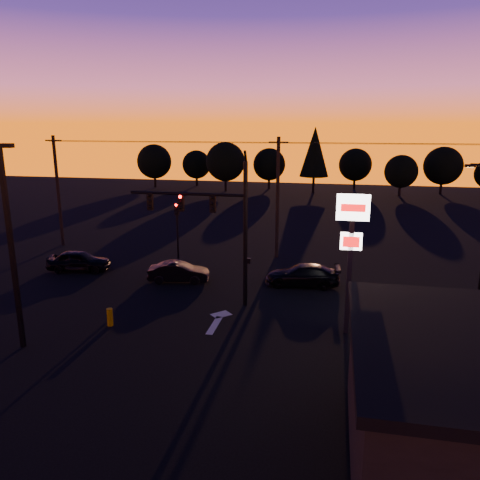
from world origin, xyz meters
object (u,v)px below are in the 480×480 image
object	(u,v)px
pylon_sign	(351,235)
car_right	(302,275)
bollard	(110,317)
secondary_signal	(177,223)
car_left	(79,261)
suv_parked	(405,359)
traffic_signal_mast	(217,218)
car_mid	(179,272)
parking_lot_light	(10,235)

from	to	relation	value
pylon_sign	car_right	xyz separation A→B (m)	(-2.60, 6.45, -4.24)
bollard	car_right	distance (m)	12.10
bollard	secondary_signal	bearing A→B (deg)	91.69
car_left	suv_parked	size ratio (longest dim) A/B	0.77
traffic_signal_mast	pylon_sign	world-z (taller)	traffic_signal_mast
car_left	car_mid	bearing A→B (deg)	-105.84
car_left	suv_parked	distance (m)	22.54
traffic_signal_mast	suv_parked	world-z (taller)	traffic_signal_mast
pylon_sign	car_right	distance (m)	8.14
pylon_sign	car_left	world-z (taller)	pylon_sign
car_mid	traffic_signal_mast	bearing A→B (deg)	-142.73
traffic_signal_mast	suv_parked	xyz separation A→B (m)	(9.34, -6.17, -4.17)
secondary_signal	car_mid	xyz separation A→B (m)	(1.54, -4.39, -2.22)
parking_lot_light	car_right	size ratio (longest dim) A/B	1.97
car_right	bollard	bearing A→B (deg)	-52.26
parking_lot_light	car_left	distance (m)	12.28
secondary_signal	car_right	size ratio (longest dim) A/B	0.94
traffic_signal_mast	car_mid	distance (m)	6.28
pylon_sign	car_left	xyz separation A→B (m)	(-17.94, 6.37, -4.20)
traffic_signal_mast	car_mid	size ratio (longest dim) A/B	2.22
suv_parked	pylon_sign	bearing A→B (deg)	124.81
parking_lot_light	secondary_signal	bearing A→B (deg)	80.21
traffic_signal_mast	secondary_signal	bearing A→B (deg)	123.19
car_mid	car_right	bearing A→B (deg)	-93.86
parking_lot_light	car_mid	xyz separation A→B (m)	(4.04, 10.09, -4.63)
pylon_sign	car_mid	size ratio (longest dim) A/B	1.76
secondary_signal	pylon_sign	world-z (taller)	pylon_sign
car_left	suv_parked	world-z (taller)	suv_parked
bollard	car_left	distance (m)	10.14
parking_lot_light	car_mid	bearing A→B (deg)	68.18
car_left	suv_parked	xyz separation A→B (m)	(20.18, -10.05, 0.04)
pylon_sign	bollard	distance (m)	12.58
secondary_signal	parking_lot_light	xyz separation A→B (m)	(-2.50, -14.49, 2.41)
secondary_signal	suv_parked	size ratio (longest dim) A/B	0.79
secondary_signal	bollard	bearing A→B (deg)	-88.31
car_right	secondary_signal	bearing A→B (deg)	-114.41
parking_lot_light	car_left	bearing A→B (deg)	107.58
traffic_signal_mast	car_left	bearing A→B (deg)	160.32
traffic_signal_mast	secondary_signal	world-z (taller)	traffic_signal_mast
pylon_sign	car_right	size ratio (longest dim) A/B	1.47
traffic_signal_mast	parking_lot_light	world-z (taller)	parking_lot_light
bollard	car_mid	distance (m)	7.27
secondary_signal	bollard	distance (m)	11.81
traffic_signal_mast	parking_lot_light	xyz separation A→B (m)	(-7.40, -6.99, 0.33)
car_right	traffic_signal_mast	bearing A→B (deg)	-52.49
traffic_signal_mast	pylon_sign	size ratio (longest dim) A/B	1.26
car_right	pylon_sign	bearing A→B (deg)	18.17
traffic_signal_mast	bollard	bearing A→B (deg)	-138.26
traffic_signal_mast	parking_lot_light	bearing A→B (deg)	-136.63
traffic_signal_mast	pylon_sign	distance (m)	7.52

